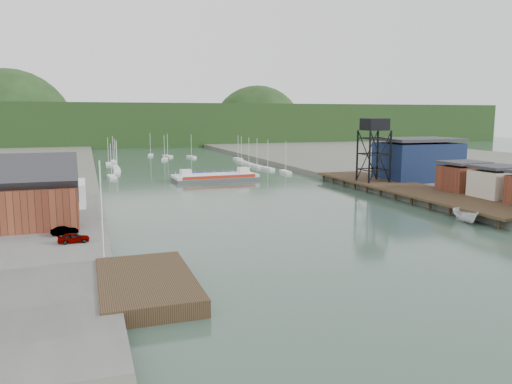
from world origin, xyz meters
TOP-DOWN VIEW (x-y plane):
  - ground at (0.00, 0.00)m, footprint 600.00×600.00m
  - east_land at (92.00, 80.00)m, footprint 120.00×400.00m
  - west_quay at (-40.00, 20.00)m, footprint 16.00×80.00m
  - west_stage at (-29.00, 0.00)m, footprint 10.00×18.00m
  - east_pier at (37.00, 45.00)m, footprint 14.00×70.00m
  - harbor_building at (-42.00, 30.00)m, footprint 12.20×8.20m
  - white_shed at (-44.00, 50.00)m, footprint 18.00×12.00m
  - flagpole at (-33.00, 10.00)m, footprint 0.16×0.16m
  - lift_tower at (35.00, 58.00)m, footprint 6.50×6.50m
  - blue_shed at (50.00, 60.00)m, footprint 20.50×14.50m
  - marina_sailboats at (0.08, 138.46)m, footprint 57.71×92.65m
  - distant_hills at (-3.98, 301.35)m, footprint 500.00×120.00m
  - chain_ferry at (0.98, 88.58)m, footprint 24.74×10.82m
  - motorboat at (29.08, 17.75)m, footprint 3.19×6.64m
  - car_west_a at (-36.68, 18.66)m, footprint 4.25×1.86m
  - car_west_b at (-38.03, 24.00)m, footprint 3.96×2.32m

SIDE VIEW (x-z plane):
  - ground at x=0.00m, z-range 0.00..0.00m
  - east_land at x=92.00m, z-range -1.60..1.60m
  - marina_sailboats at x=0.08m, z-range -0.10..0.80m
  - west_quay at x=-40.00m, z-range 0.00..1.60m
  - west_stage at x=-29.00m, z-range 0.00..1.80m
  - chain_ferry at x=0.98m, z-range -0.75..2.76m
  - motorboat at x=29.08m, z-range 0.00..2.47m
  - east_pier at x=37.00m, z-range 0.67..3.12m
  - car_west_b at x=-38.03m, z-range 1.60..2.83m
  - car_west_a at x=-36.68m, z-range 1.60..3.03m
  - white_shed at x=-44.00m, z-range 1.60..6.10m
  - harbor_building at x=-42.00m, z-range 1.64..10.54m
  - blue_shed at x=50.00m, z-range 1.41..12.71m
  - flagpole at x=-33.00m, z-range 1.60..13.60m
  - distant_hills at x=-3.98m, z-range -29.62..50.38m
  - lift_tower at x=35.00m, z-range 7.65..23.65m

